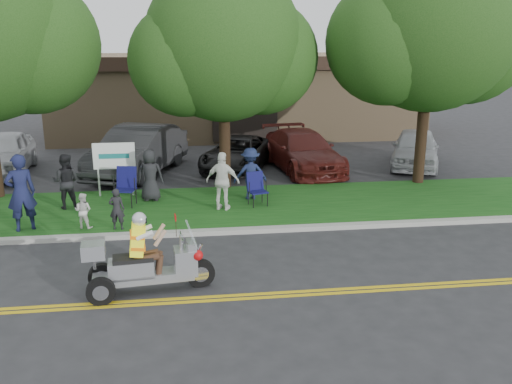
{
  "coord_description": "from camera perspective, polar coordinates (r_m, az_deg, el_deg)",
  "views": [
    {
      "loc": [
        -0.71,
        -9.85,
        4.74
      ],
      "look_at": [
        0.83,
        2.0,
        1.37
      ],
      "focal_mm": 38.0,
      "sensor_mm": 36.0,
      "label": 1
    }
  ],
  "objects": [
    {
      "name": "spectator_chair_a",
      "position": [
        16.18,
        -0.6,
        1.96
      ],
      "size": [
        1.05,
        0.66,
        1.55
      ],
      "primitive_type": "imported",
      "rotation": [
        0.0,
        0.0,
        3.23
      ],
      "color": "#192247",
      "rests_on": "grass_verge"
    },
    {
      "name": "child_right",
      "position": [
        14.39,
        -17.74,
        -1.88
      ],
      "size": [
        0.53,
        0.46,
        0.92
      ],
      "primitive_type": "imported",
      "rotation": [
        0.0,
        0.0,
        2.85
      ],
      "color": "silver",
      "rests_on": "grass_verge"
    },
    {
      "name": "tree_right",
      "position": [
        18.59,
        18.02,
        15.91
      ],
      "size": [
        6.86,
        5.6,
        8.07
      ],
      "color": "#332114",
      "rests_on": "ground"
    },
    {
      "name": "parked_car_far_right",
      "position": [
        21.72,
        16.43,
        4.43
      ],
      "size": [
        3.27,
        4.53,
        1.43
      ],
      "primitive_type": "imported",
      "rotation": [
        0.0,
        0.0,
        -0.43
      ],
      "color": "#9FA0A5",
      "rests_on": "ground"
    },
    {
      "name": "grass_verge",
      "position": [
        15.78,
        -4.5,
        -1.56
      ],
      "size": [
        60.0,
        4.0,
        0.1
      ],
      "primitive_type": "cube",
      "color": "#144713",
      "rests_on": "ground"
    },
    {
      "name": "lawn_chair_a",
      "position": [
        15.65,
        0.04,
        0.58
      ],
      "size": [
        0.61,
        0.63,
        0.95
      ],
      "rotation": [
        0.0,
        0.0,
        0.26
      ],
      "color": "black",
      "rests_on": "grass_verge"
    },
    {
      "name": "tree_mid",
      "position": [
        17.13,
        -3.29,
        14.71
      ],
      "size": [
        5.88,
        4.8,
        7.05
      ],
      "color": "#332114",
      "rests_on": "ground"
    },
    {
      "name": "spectator_adult_right",
      "position": [
        15.13,
        -3.52,
        1.15
      ],
      "size": [
        1.05,
        0.73,
        1.65
      ],
      "primitive_type": "imported",
      "rotation": [
        0.0,
        0.0,
        2.76
      ],
      "color": "white",
      "rests_on": "grass_verge"
    },
    {
      "name": "centerline_near",
      "position": [
        10.43,
        -2.76,
        -11.24
      ],
      "size": [
        60.0,
        0.1,
        0.01
      ],
      "primitive_type": "cube",
      "color": "gold",
      "rests_on": "ground"
    },
    {
      "name": "child_left",
      "position": [
        14.03,
        -14.44,
        -1.74
      ],
      "size": [
        0.41,
        0.29,
        1.07
      ],
      "primitive_type": "imported",
      "rotation": [
        0.0,
        0.0,
        3.04
      ],
      "color": "black",
      "rests_on": "grass_verge"
    },
    {
      "name": "spectator_chair_b",
      "position": [
        16.32,
        -11.08,
        1.77
      ],
      "size": [
        0.8,
        0.56,
        1.54
      ],
      "primitive_type": "imported",
      "rotation": [
        0.0,
        0.0,
        3.05
      ],
      "color": "black",
      "rests_on": "grass_verge"
    },
    {
      "name": "lawn_chair_b",
      "position": [
        16.07,
        -13.56,
        0.85
      ],
      "size": [
        0.69,
        0.71,
        1.11
      ],
      "rotation": [
        0.0,
        0.0,
        -0.2
      ],
      "color": "black",
      "rests_on": "grass_verge"
    },
    {
      "name": "spectator_adult_left",
      "position": [
        14.63,
        -23.5,
        -0.06
      ],
      "size": [
        0.84,
        0.72,
        1.95
      ],
      "primitive_type": "imported",
      "rotation": [
        0.0,
        0.0,
        3.56
      ],
      "color": "#171C41",
      "rests_on": "grass_verge"
    },
    {
      "name": "spectator_adult_mid",
      "position": [
        16.14,
        -19.36,
        1.06
      ],
      "size": [
        0.82,
        0.67,
        1.57
      ],
      "primitive_type": "imported",
      "rotation": [
        0.0,
        0.0,
        3.04
      ],
      "color": "black",
      "rests_on": "grass_verge"
    },
    {
      "name": "parked_car_left",
      "position": [
        20.07,
        -12.34,
        4.28
      ],
      "size": [
        3.63,
        5.61,
        1.75
      ],
      "primitive_type": "imported",
      "rotation": [
        0.0,
        0.0,
        -0.37
      ],
      "color": "#2A2A2C",
      "rests_on": "ground"
    },
    {
      "name": "commercial_building",
      "position": [
        29.08,
        -2.07,
        10.36
      ],
      "size": [
        18.0,
        8.2,
        4.0
      ],
      "color": "#9E7F5B",
      "rests_on": "ground"
    },
    {
      "name": "parked_car_far_left",
      "position": [
        21.7,
        -25.09,
        3.7
      ],
      "size": [
        2.15,
        4.6,
        1.52
      ],
      "primitive_type": "imported",
      "rotation": [
        0.0,
        0.0,
        0.08
      ],
      "color": "#9E9FA5",
      "rests_on": "ground"
    },
    {
      "name": "centerline_far",
      "position": [
        10.57,
        -2.83,
        -10.84
      ],
      "size": [
        60.0,
        0.1,
        0.01
      ],
      "primitive_type": "cube",
      "color": "gold",
      "rests_on": "ground"
    },
    {
      "name": "ground",
      "position": [
        10.95,
        -3.01,
        -9.9
      ],
      "size": [
        120.0,
        120.0,
        0.0
      ],
      "primitive_type": "plane",
      "color": "#28282B",
      "rests_on": "ground"
    },
    {
      "name": "business_sign",
      "position": [
        16.96,
        -14.7,
        3.39
      ],
      "size": [
        1.25,
        0.06,
        1.75
      ],
      "color": "silver",
      "rests_on": "ground"
    },
    {
      "name": "parked_car_mid",
      "position": [
        20.46,
        -1.95,
        4.1
      ],
      "size": [
        3.5,
        4.81,
        1.22
      ],
      "primitive_type": "imported",
      "rotation": [
        0.0,
        0.0,
        -0.38
      ],
      "color": "black",
      "rests_on": "ground"
    },
    {
      "name": "parked_car_right",
      "position": [
        20.32,
        4.92,
        4.33
      ],
      "size": [
        2.71,
        5.27,
        1.46
      ],
      "primitive_type": "imported",
      "rotation": [
        0.0,
        0.0,
        0.14
      ],
      "color": "#4B1511",
      "rests_on": "ground"
    },
    {
      "name": "trike_scooter",
      "position": [
        10.7,
        -11.72,
        -7.52
      ],
      "size": [
        2.5,
        0.88,
        1.63
      ],
      "rotation": [
        0.0,
        0.0,
        0.11
      ],
      "color": "black",
      "rests_on": "ground"
    },
    {
      "name": "curb",
      "position": [
        13.74,
        -4.02,
        -4.19
      ],
      "size": [
        60.0,
        0.25,
        0.12
      ],
      "primitive_type": "cube",
      "color": "#A8A89E",
      "rests_on": "ground"
    }
  ]
}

